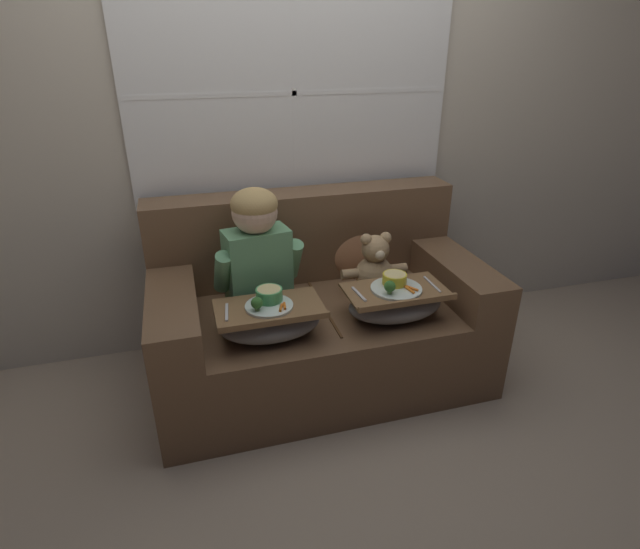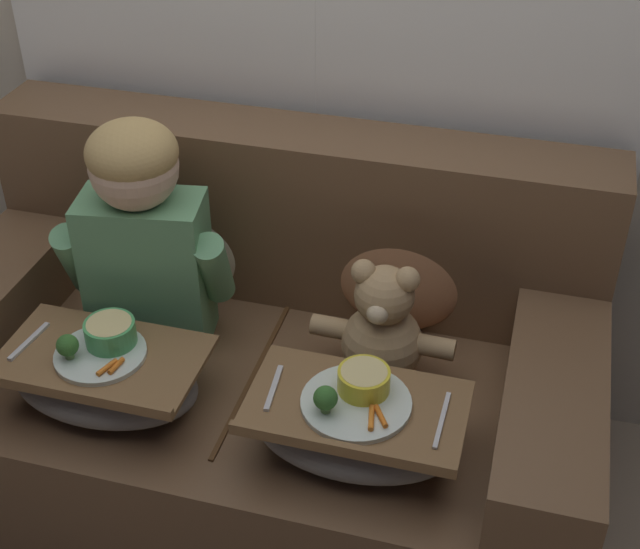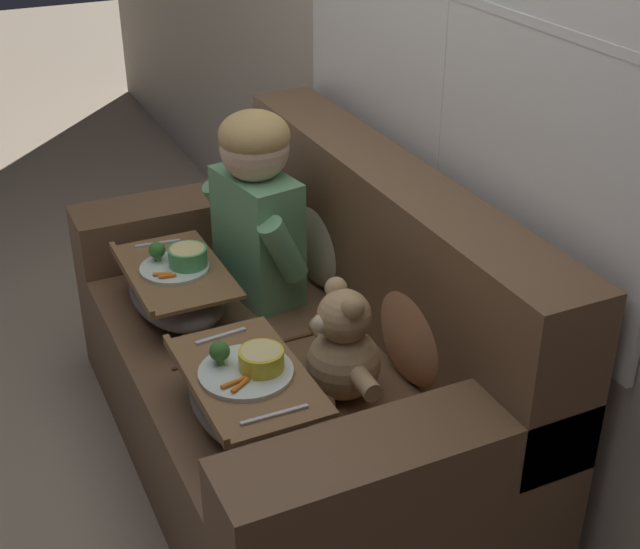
{
  "view_description": "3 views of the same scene",
  "coord_description": "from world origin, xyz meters",
  "px_view_note": "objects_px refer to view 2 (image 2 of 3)",
  "views": [
    {
      "loc": [
        -0.62,
        -2.13,
        1.65
      ],
      "look_at": [
        -0.01,
        -0.04,
        0.62
      ],
      "focal_mm": 28.0,
      "sensor_mm": 36.0,
      "label": 1
    },
    {
      "loc": [
        0.6,
        -1.61,
        1.92
      ],
      "look_at": [
        0.13,
        0.1,
        0.67
      ],
      "focal_mm": 50.0,
      "sensor_mm": 36.0,
      "label": 2
    },
    {
      "loc": [
        2.04,
        -0.84,
        1.88
      ],
      "look_at": [
        0.04,
        0.09,
        0.66
      ],
      "focal_mm": 50.0,
      "sensor_mm": 36.0,
      "label": 3
    }
  ],
  "objects_px": {
    "couch": "(270,377)",
    "throw_pillow_behind_child": "(184,232)",
    "teddy_bear": "(382,331)",
    "lap_tray_child": "(105,377)",
    "lap_tray_teddy": "(355,426)",
    "throw_pillow_behind_teddy": "(402,265)",
    "child_figure": "(142,227)"
  },
  "relations": [
    {
      "from": "lap_tray_child",
      "to": "lap_tray_teddy",
      "type": "bearing_deg",
      "value": -0.04
    },
    {
      "from": "lap_tray_teddy",
      "to": "teddy_bear",
      "type": "bearing_deg",
      "value": 90.0
    },
    {
      "from": "teddy_bear",
      "to": "lap_tray_child",
      "type": "xyz_separation_m",
      "value": [
        -0.6,
        -0.27,
        -0.06
      ]
    },
    {
      "from": "throw_pillow_behind_child",
      "to": "couch",
      "type": "bearing_deg",
      "value": -33.96
    },
    {
      "from": "teddy_bear",
      "to": "lap_tray_child",
      "type": "distance_m",
      "value": 0.66
    },
    {
      "from": "throw_pillow_behind_teddy",
      "to": "teddy_bear",
      "type": "distance_m",
      "value": 0.24
    },
    {
      "from": "couch",
      "to": "lap_tray_teddy",
      "type": "xyz_separation_m",
      "value": [
        0.3,
        -0.3,
        0.19
      ]
    },
    {
      "from": "throw_pillow_behind_teddy",
      "to": "lap_tray_child",
      "type": "relative_size",
      "value": 0.8
    },
    {
      "from": "couch",
      "to": "child_figure",
      "type": "relative_size",
      "value": 2.71
    },
    {
      "from": "child_figure",
      "to": "teddy_bear",
      "type": "distance_m",
      "value": 0.63
    },
    {
      "from": "couch",
      "to": "throw_pillow_behind_child",
      "type": "height_order",
      "value": "couch"
    },
    {
      "from": "couch",
      "to": "throw_pillow_behind_teddy",
      "type": "xyz_separation_m",
      "value": [
        0.3,
        0.2,
        0.28
      ]
    },
    {
      "from": "teddy_bear",
      "to": "lap_tray_child",
      "type": "bearing_deg",
      "value": -156.05
    },
    {
      "from": "lap_tray_child",
      "to": "lap_tray_teddy",
      "type": "relative_size",
      "value": 0.99
    },
    {
      "from": "couch",
      "to": "throw_pillow_behind_child",
      "type": "relative_size",
      "value": 4.27
    },
    {
      "from": "teddy_bear",
      "to": "throw_pillow_behind_teddy",
      "type": "bearing_deg",
      "value": 89.97
    },
    {
      "from": "throw_pillow_behind_child",
      "to": "lap_tray_teddy",
      "type": "bearing_deg",
      "value": -39.83
    },
    {
      "from": "couch",
      "to": "lap_tray_child",
      "type": "relative_size",
      "value": 3.48
    },
    {
      "from": "child_figure",
      "to": "lap_tray_teddy",
      "type": "distance_m",
      "value": 0.71
    },
    {
      "from": "teddy_bear",
      "to": "throw_pillow_behind_child",
      "type": "bearing_deg",
      "value": 158.74
    },
    {
      "from": "throw_pillow_behind_child",
      "to": "child_figure",
      "type": "bearing_deg",
      "value": -89.96
    },
    {
      "from": "couch",
      "to": "lap_tray_child",
      "type": "xyz_separation_m",
      "value": [
        -0.3,
        -0.3,
        0.19
      ]
    },
    {
      "from": "couch",
      "to": "teddy_bear",
      "type": "height_order",
      "value": "couch"
    },
    {
      "from": "throw_pillow_behind_child",
      "to": "lap_tray_child",
      "type": "bearing_deg",
      "value": -90.01
    },
    {
      "from": "couch",
      "to": "lap_tray_teddy",
      "type": "relative_size",
      "value": 3.45
    },
    {
      "from": "throw_pillow_behind_child",
      "to": "lap_tray_teddy",
      "type": "height_order",
      "value": "throw_pillow_behind_child"
    },
    {
      "from": "throw_pillow_behind_child",
      "to": "lap_tray_teddy",
      "type": "xyz_separation_m",
      "value": [
        0.6,
        -0.5,
        -0.09
      ]
    },
    {
      "from": "teddy_bear",
      "to": "couch",
      "type": "bearing_deg",
      "value": 174.03
    },
    {
      "from": "lap_tray_child",
      "to": "couch",
      "type": "bearing_deg",
      "value": 44.78
    },
    {
      "from": "throw_pillow_behind_child",
      "to": "lap_tray_teddy",
      "type": "relative_size",
      "value": 0.81
    },
    {
      "from": "couch",
      "to": "lap_tray_teddy",
      "type": "height_order",
      "value": "couch"
    },
    {
      "from": "throw_pillow_behind_teddy",
      "to": "child_figure",
      "type": "bearing_deg",
      "value": -159.03
    }
  ]
}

